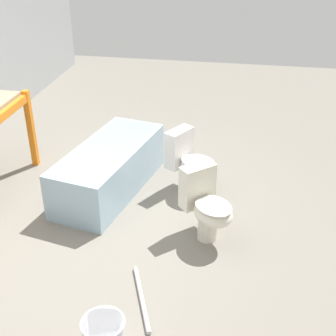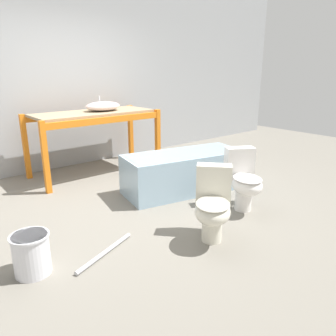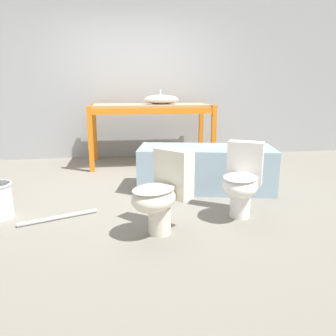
{
  "view_description": "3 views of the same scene",
  "coord_description": "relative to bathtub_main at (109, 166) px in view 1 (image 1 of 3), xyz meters",
  "views": [
    {
      "loc": [
        -3.58,
        -1.65,
        2.79
      ],
      "look_at": [
        0.21,
        -0.96,
        0.66
      ],
      "focal_mm": 50.0,
      "sensor_mm": 36.0,
      "label": 1
    },
    {
      "loc": [
        -2.06,
        -3.28,
        1.6
      ],
      "look_at": [
        0.01,
        -0.78,
        0.6
      ],
      "focal_mm": 35.0,
      "sensor_mm": 36.0,
      "label": 2
    },
    {
      "loc": [
        -0.24,
        -3.96,
        1.22
      ],
      "look_at": [
        0.21,
        -0.88,
        0.45
      ],
      "focal_mm": 35.0,
      "sensor_mm": 36.0,
      "label": 3
    }
  ],
  "objects": [
    {
      "name": "toilet_far",
      "position": [
        -0.69,
        -1.16,
        0.06
      ],
      "size": [
        0.63,
        0.61,
        0.71
      ],
      "rotation": [
        0.0,
        0.0,
        -0.84
      ],
      "color": "silver",
      "rests_on": "ground_plane"
    },
    {
      "name": "toilet_near",
      "position": [
        0.12,
        -0.89,
        0.06
      ],
      "size": [
        0.56,
        0.64,
        0.71
      ],
      "rotation": [
        0.0,
        0.0,
        -0.52
      ],
      "color": "white",
      "rests_on": "ground_plane"
    },
    {
      "name": "loose_pipe",
      "position": [
        -1.62,
        -0.74,
        -0.28
      ],
      "size": [
        0.7,
        0.31,
        0.04
      ],
      "color": "#B7B7BC",
      "rests_on": "ground_plane"
    },
    {
      "name": "bathtub_main",
      "position": [
        0.0,
        0.0,
        0.0
      ],
      "size": [
        1.7,
        0.95,
        0.53
      ],
      "rotation": [
        0.0,
        0.0,
        -0.2
      ],
      "color": "#99B7CC",
      "rests_on": "ground_plane"
    },
    {
      "name": "ground_plane",
      "position": [
        -0.77,
        0.2,
        -0.3
      ],
      "size": [
        12.0,
        12.0,
        0.0
      ],
      "primitive_type": "plane",
      "color": "slate"
    }
  ]
}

